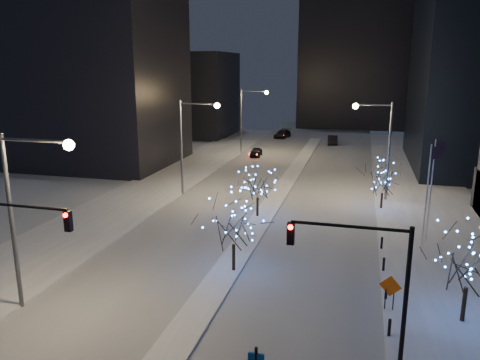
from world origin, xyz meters
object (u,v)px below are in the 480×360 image
(street_lamp_w_near, at_px, (26,199))
(traffic_signal_east, at_px, (369,273))
(street_lamp_w_mid, at_px, (190,135))
(holiday_tree_plaza_far, at_px, (383,179))
(traffic_signal_west, at_px, (11,244))
(construction_sign, at_px, (390,289))
(street_lamp_w_far, at_px, (248,112))
(holiday_tree_median_far, at_px, (258,183))
(street_lamp_east, at_px, (380,138))
(holiday_tree_plaza_near, at_px, (469,260))
(car_near, at_px, (256,152))
(holiday_tree_median_near, at_px, (233,222))
(car_far, at_px, (283,134))
(car_mid, at_px, (332,140))

(street_lamp_w_near, distance_m, traffic_signal_east, 17.99)
(street_lamp_w_mid, xyz_separation_m, holiday_tree_plaza_far, (19.44, -0.26, -3.45))
(traffic_signal_west, relative_size, construction_sign, 3.43)
(street_lamp_w_near, bearing_deg, construction_sign, 13.80)
(street_lamp_w_far, relative_size, holiday_tree_median_far, 2.15)
(street_lamp_w_near, height_order, street_lamp_w_far, same)
(street_lamp_w_far, distance_m, street_lamp_east, 29.08)
(street_lamp_w_far, xyz_separation_m, holiday_tree_median_far, (8.44, -30.63, -3.31))
(holiday_tree_plaza_near, bearing_deg, street_lamp_w_mid, 138.29)
(car_near, bearing_deg, holiday_tree_plaza_near, -66.75)
(traffic_signal_east, relative_size, holiday_tree_median_near, 1.35)
(traffic_signal_west, bearing_deg, construction_sign, 19.75)
(car_near, bearing_deg, traffic_signal_west, -94.12)
(street_lamp_w_near, xyz_separation_m, holiday_tree_median_far, (8.44, 19.37, -3.31))
(car_near, bearing_deg, construction_sign, -70.77)
(holiday_tree_plaza_far, distance_m, construction_sign, 20.08)
(holiday_tree_median_far, relative_size, construction_sign, 2.27)
(traffic_signal_east, bearing_deg, holiday_tree_median_near, 134.49)
(street_lamp_w_mid, height_order, traffic_signal_east, street_lamp_w_mid)
(holiday_tree_plaza_far, bearing_deg, street_lamp_w_mid, 179.22)
(holiday_tree_median_far, bearing_deg, car_far, 96.95)
(traffic_signal_east, bearing_deg, construction_sign, 76.61)
(traffic_signal_west, distance_m, holiday_tree_median_far, 22.85)
(traffic_signal_west, distance_m, car_mid, 66.37)
(traffic_signal_west, height_order, car_near, traffic_signal_west)
(car_near, distance_m, holiday_tree_median_far, 29.68)
(street_lamp_w_near, distance_m, car_far, 68.45)
(street_lamp_w_near, relative_size, car_mid, 2.09)
(street_lamp_w_near, height_order, traffic_signal_east, street_lamp_w_near)
(traffic_signal_east, xyz_separation_m, car_near, (-16.10, 49.18, -4.10))
(holiday_tree_plaza_near, bearing_deg, street_lamp_w_near, -168.94)
(traffic_signal_west, bearing_deg, holiday_tree_median_far, 69.62)
(street_lamp_w_far, bearing_deg, car_near, -45.63)
(holiday_tree_median_far, height_order, holiday_tree_plaza_near, holiday_tree_plaza_near)
(car_far, distance_m, holiday_tree_plaza_near, 66.95)
(holiday_tree_median_far, bearing_deg, street_lamp_w_mid, 146.28)
(street_lamp_w_mid, distance_m, traffic_signal_west, 27.06)
(holiday_tree_median_far, bearing_deg, street_lamp_east, 39.20)
(car_far, xyz_separation_m, holiday_tree_median_far, (5.95, -48.79, 2.43))
(holiday_tree_plaza_far, bearing_deg, construction_sign, -90.56)
(car_far, distance_m, construction_sign, 65.61)
(traffic_signal_east, relative_size, construction_sign, 3.43)
(street_lamp_w_mid, bearing_deg, holiday_tree_median_far, -33.72)
(construction_sign, bearing_deg, street_lamp_east, 105.23)
(street_lamp_w_near, bearing_deg, holiday_tree_plaza_near, 11.06)
(traffic_signal_east, relative_size, car_mid, 1.46)
(street_lamp_w_far, relative_size, car_far, 1.91)
(car_far, height_order, holiday_tree_plaza_far, holiday_tree_plaza_far)
(holiday_tree_median_near, height_order, holiday_tree_median_far, holiday_tree_median_near)
(holiday_tree_median_far, bearing_deg, holiday_tree_plaza_near, -45.60)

